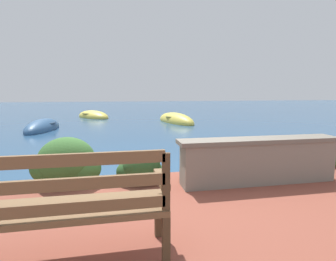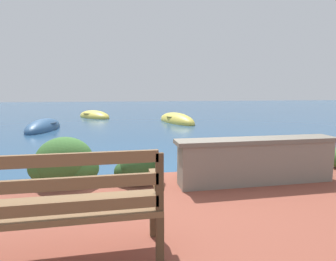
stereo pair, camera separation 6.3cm
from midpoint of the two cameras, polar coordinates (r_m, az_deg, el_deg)
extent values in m
plane|color=navy|center=(4.58, 1.00, -11.66)|extent=(80.00, 80.00, 0.00)
cube|color=brown|center=(2.58, -2.94, -18.01)|extent=(0.06, 0.06, 0.40)
cube|color=brown|center=(2.22, -1.31, -22.77)|extent=(0.06, 0.06, 0.40)
cube|color=brown|center=(2.32, -21.21, -15.69)|extent=(1.53, 0.48, 0.05)
cube|color=brown|center=(2.09, -22.41, -15.37)|extent=(1.45, 0.04, 0.09)
cube|color=brown|center=(2.03, -22.69, -10.82)|extent=(1.45, 0.04, 0.09)
cube|color=brown|center=(1.98, -22.98, -6.01)|extent=(1.45, 0.04, 0.09)
cube|color=brown|center=(2.02, -1.35, -11.14)|extent=(0.06, 0.04, 0.45)
cube|color=brown|center=(2.23, -2.26, -10.45)|extent=(0.07, 0.43, 0.05)
cube|color=gray|center=(4.15, 18.69, -6.60)|extent=(2.34, 0.35, 0.62)
cube|color=#6C655B|center=(4.07, 18.91, -2.01)|extent=(2.46, 0.39, 0.06)
ellipsoid|color=#38662D|center=(4.16, -21.58, -6.13)|extent=(0.82, 0.74, 0.70)
ellipsoid|color=#38662D|center=(4.29, -24.34, -7.27)|extent=(0.62, 0.55, 0.49)
ellipsoid|color=#38662D|center=(4.12, -18.76, -7.90)|extent=(0.57, 0.52, 0.45)
ellipsoid|color=#284C23|center=(3.94, -6.25, -7.93)|extent=(0.57, 0.52, 0.49)
ellipsoid|color=#284C23|center=(4.00, -8.57, -8.82)|extent=(0.43, 0.39, 0.34)
ellipsoid|color=#284C23|center=(3.96, -4.10, -9.15)|extent=(0.40, 0.36, 0.32)
ellipsoid|color=#2D5628|center=(4.18, 8.31, -6.41)|extent=(0.67, 0.61, 0.57)
ellipsoid|color=#2D5628|center=(4.20, 5.65, -7.51)|extent=(0.50, 0.45, 0.40)
ellipsoid|color=#2D5628|center=(4.24, 10.60, -7.70)|extent=(0.47, 0.42, 0.37)
ellipsoid|color=#284C23|center=(4.77, 24.98, -5.32)|extent=(0.67, 0.60, 0.57)
ellipsoid|color=#284C23|center=(4.72, 22.74, -6.35)|extent=(0.50, 0.45, 0.40)
ellipsoid|color=#284C23|center=(4.86, 26.74, -6.39)|extent=(0.47, 0.42, 0.37)
ellipsoid|color=#2D517A|center=(12.18, -25.75, 0.44)|extent=(1.22, 3.07, 0.78)
torus|color=#2D4157|center=(12.16, -25.82, 1.44)|extent=(1.10, 1.10, 0.07)
cube|color=#846647|center=(12.59, -25.15, 1.55)|extent=(0.82, 0.18, 0.04)
cube|color=#846647|center=(11.81, -26.39, 1.07)|extent=(0.82, 0.18, 0.04)
ellipsoid|color=#DBC64C|center=(13.66, 1.56, 2.08)|extent=(1.82, 3.53, 0.87)
torus|color=olive|center=(13.63, 1.56, 3.08)|extent=(1.26, 1.26, 0.07)
cube|color=#846647|center=(13.18, 2.55, 2.76)|extent=(0.82, 0.32, 0.04)
cube|color=#846647|center=(14.01, 0.79, 3.10)|extent=(0.82, 0.32, 0.04)
ellipsoid|color=#DBC64C|center=(16.91, -16.08, 2.94)|extent=(2.64, 3.21, 0.76)
torus|color=olive|center=(16.89, -16.11, 3.65)|extent=(1.74, 1.74, 0.07)
cube|color=#846647|center=(16.50, -15.40, 3.47)|extent=(0.92, 0.63, 0.04)
cube|color=#846647|center=(17.23, -16.66, 3.61)|extent=(0.92, 0.63, 0.04)
camera|label=1|loc=(0.03, -90.21, -0.03)|focal=28.00mm
camera|label=2|loc=(0.03, 89.79, 0.03)|focal=28.00mm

